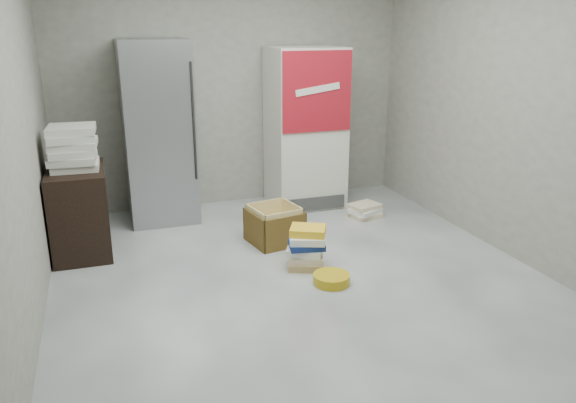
{
  "coord_description": "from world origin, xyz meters",
  "views": [
    {
      "loc": [
        -1.48,
        -3.84,
        2.06
      ],
      "look_at": [
        0.06,
        0.7,
        0.52
      ],
      "focal_mm": 35.0,
      "sensor_mm": 36.0,
      "label": 1
    }
  ],
  "objects_px": {
    "coke_cooler": "(305,128)",
    "phonebook_stack_main": "(306,248)",
    "wood_shelf": "(80,211)",
    "cardboard_box": "(274,227)",
    "steel_fridge": "(158,132)"
  },
  "relations": [
    {
      "from": "coke_cooler",
      "to": "phonebook_stack_main",
      "type": "distance_m",
      "value": 1.98
    },
    {
      "from": "wood_shelf",
      "to": "phonebook_stack_main",
      "type": "xyz_separation_m",
      "value": [
        1.85,
        -1.01,
        -0.21
      ]
    },
    {
      "from": "phonebook_stack_main",
      "to": "cardboard_box",
      "type": "relative_size",
      "value": 0.75
    },
    {
      "from": "phonebook_stack_main",
      "to": "cardboard_box",
      "type": "distance_m",
      "value": 0.66
    },
    {
      "from": "coke_cooler",
      "to": "wood_shelf",
      "type": "relative_size",
      "value": 2.25
    },
    {
      "from": "wood_shelf",
      "to": "steel_fridge",
      "type": "bearing_deg",
      "value": 41.31
    },
    {
      "from": "coke_cooler",
      "to": "cardboard_box",
      "type": "bearing_deg",
      "value": -123.52
    },
    {
      "from": "steel_fridge",
      "to": "wood_shelf",
      "type": "xyz_separation_m",
      "value": [
        -0.83,
        -0.73,
        -0.55
      ]
    },
    {
      "from": "phonebook_stack_main",
      "to": "steel_fridge",
      "type": "bearing_deg",
      "value": 138.73
    },
    {
      "from": "coke_cooler",
      "to": "wood_shelf",
      "type": "height_order",
      "value": "coke_cooler"
    },
    {
      "from": "phonebook_stack_main",
      "to": "wood_shelf",
      "type": "bearing_deg",
      "value": 169.7
    },
    {
      "from": "coke_cooler",
      "to": "cardboard_box",
      "type": "xyz_separation_m",
      "value": [
        -0.71,
        -1.08,
        -0.75
      ]
    },
    {
      "from": "phonebook_stack_main",
      "to": "cardboard_box",
      "type": "xyz_separation_m",
      "value": [
        -0.09,
        0.66,
        -0.03
      ]
    },
    {
      "from": "wood_shelf",
      "to": "cardboard_box",
      "type": "xyz_separation_m",
      "value": [
        1.77,
        -0.35,
        -0.25
      ]
    },
    {
      "from": "coke_cooler",
      "to": "steel_fridge",
      "type": "bearing_deg",
      "value": 179.82
    }
  ]
}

